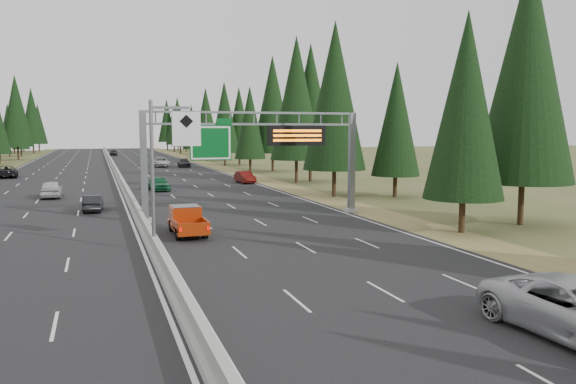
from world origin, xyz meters
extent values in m
cube|color=black|center=(0.00, 80.00, 0.04)|extent=(32.00, 260.00, 0.08)
cube|color=olive|center=(17.80, 80.00, 0.03)|extent=(3.60, 260.00, 0.06)
cube|color=gray|center=(0.00, 80.00, 0.23)|extent=(0.70, 260.00, 0.30)
cube|color=gray|center=(0.00, 80.00, 0.63)|extent=(0.30, 260.00, 0.60)
cube|color=slate|center=(0.35, 35.00, 3.98)|extent=(0.45, 0.45, 7.80)
cube|color=gray|center=(0.35, 35.00, 0.23)|extent=(0.90, 0.90, 0.30)
cube|color=slate|center=(16.20, 35.00, 3.98)|extent=(0.45, 0.45, 7.80)
cube|color=gray|center=(16.20, 35.00, 0.23)|extent=(0.90, 0.90, 0.30)
cube|color=slate|center=(8.28, 35.00, 7.80)|extent=(15.85, 0.35, 0.16)
cube|color=slate|center=(8.28, 35.00, 6.96)|extent=(15.85, 0.35, 0.16)
cube|color=#054C19|center=(5.00, 34.75, 5.63)|extent=(3.00, 0.10, 2.50)
cube|color=silver|center=(5.00, 34.69, 5.63)|extent=(2.85, 0.02, 2.35)
cube|color=#054C19|center=(6.00, 34.75, 7.13)|extent=(1.10, 0.10, 0.45)
cube|color=black|center=(11.50, 34.70, 6.13)|extent=(4.50, 0.40, 1.50)
cube|color=orange|center=(11.50, 34.48, 6.48)|extent=(3.80, 0.02, 0.18)
cube|color=orange|center=(11.50, 34.48, 6.13)|extent=(3.80, 0.02, 0.18)
cube|color=orange|center=(11.50, 34.48, 5.78)|extent=(3.80, 0.02, 0.18)
cylinder|color=slate|center=(0.00, 25.00, 4.08)|extent=(0.20, 0.20, 8.00)
cube|color=gray|center=(0.00, 25.00, 0.18)|extent=(0.50, 0.50, 0.20)
cube|color=slate|center=(1.00, 25.00, 7.68)|extent=(2.00, 0.15, 0.15)
cube|color=silver|center=(1.80, 24.88, 6.58)|extent=(1.50, 0.06, 1.80)
cylinder|color=black|center=(19.04, 24.70, 1.11)|extent=(0.40, 0.40, 2.22)
cone|color=black|center=(19.04, 24.70, 8.05)|extent=(4.99, 4.99, 11.65)
cylinder|color=black|center=(24.92, 26.17, 1.47)|extent=(0.40, 0.40, 2.94)
cone|color=black|center=(24.92, 26.17, 10.67)|extent=(6.62, 6.62, 15.45)
cylinder|color=black|center=(19.20, 45.27, 1.36)|extent=(0.40, 0.40, 2.72)
cone|color=black|center=(19.20, 45.27, 9.85)|extent=(6.12, 6.12, 14.27)
cylinder|color=black|center=(24.94, 43.49, 1.05)|extent=(0.40, 0.40, 2.10)
cone|color=black|center=(24.94, 43.49, 7.62)|extent=(4.73, 4.73, 11.03)
cylinder|color=black|center=(20.94, 61.07, 1.45)|extent=(0.40, 0.40, 2.91)
cone|color=black|center=(20.94, 61.07, 10.53)|extent=(6.54, 6.54, 15.25)
cylinder|color=black|center=(23.28, 62.28, 1.40)|extent=(0.40, 0.40, 2.80)
cone|color=black|center=(23.28, 62.28, 10.16)|extent=(6.31, 6.31, 14.72)
cylinder|color=black|center=(19.95, 79.61, 1.08)|extent=(0.40, 0.40, 2.15)
cone|color=black|center=(19.95, 79.61, 7.80)|extent=(4.84, 4.84, 11.29)
cylinder|color=black|center=(24.21, 81.52, 1.48)|extent=(0.40, 0.40, 2.96)
cone|color=black|center=(24.21, 81.52, 10.72)|extent=(6.66, 6.66, 15.53)
cylinder|color=black|center=(19.79, 97.01, 1.25)|extent=(0.40, 0.40, 2.49)
cone|color=black|center=(19.79, 97.01, 9.03)|extent=(5.60, 5.60, 13.07)
cylinder|color=black|center=(23.07, 99.10, 1.18)|extent=(0.40, 0.40, 2.37)
cone|color=black|center=(23.07, 99.10, 8.58)|extent=(5.33, 5.33, 12.43)
cylinder|color=black|center=(19.58, 114.23, 1.25)|extent=(0.40, 0.40, 2.50)
cone|color=black|center=(19.58, 114.23, 9.06)|extent=(5.62, 5.62, 13.12)
cylinder|color=black|center=(23.68, 117.06, 1.09)|extent=(0.40, 0.40, 2.19)
cone|color=black|center=(23.68, 117.06, 7.94)|extent=(4.93, 4.93, 11.50)
cylinder|color=black|center=(19.52, 132.89, 1.03)|extent=(0.40, 0.40, 2.05)
cone|color=black|center=(19.52, 132.89, 7.44)|extent=(4.62, 4.62, 10.77)
cylinder|color=black|center=(23.66, 135.03, 1.09)|extent=(0.40, 0.40, 2.19)
cone|color=black|center=(23.66, 135.03, 7.94)|extent=(4.93, 4.93, 11.49)
cylinder|color=black|center=(19.48, 152.58, 1.10)|extent=(0.40, 0.40, 2.19)
cone|color=black|center=(19.48, 152.58, 7.95)|extent=(4.94, 4.94, 11.52)
cylinder|color=black|center=(24.68, 149.91, 0.96)|extent=(0.40, 0.40, 1.92)
cone|color=black|center=(24.68, 149.91, 6.96)|extent=(4.32, 4.32, 10.08)
cylinder|color=black|center=(20.16, 170.23, 1.14)|extent=(0.40, 0.40, 2.29)
cone|color=black|center=(20.16, 170.23, 8.30)|extent=(5.15, 5.15, 12.02)
cylinder|color=black|center=(23.76, 169.81, 1.02)|extent=(0.40, 0.40, 2.04)
cone|color=black|center=(23.76, 169.81, 7.39)|extent=(4.59, 4.59, 10.70)
cylinder|color=black|center=(20.31, 189.09, 1.38)|extent=(0.40, 0.40, 2.75)
cone|color=black|center=(20.31, 189.09, 9.97)|extent=(6.19, 6.19, 14.44)
cylinder|color=black|center=(23.43, 185.82, 1.42)|extent=(0.40, 0.40, 2.84)
cone|color=black|center=(23.43, 185.82, 10.29)|extent=(6.39, 6.39, 14.91)
cylinder|color=black|center=(-20.57, 116.42, 1.01)|extent=(0.40, 0.40, 2.02)
cylinder|color=black|center=(-19.14, 132.40, 1.50)|extent=(0.40, 0.40, 3.01)
cone|color=black|center=(-19.14, 132.40, 10.91)|extent=(6.77, 6.77, 15.80)
cylinder|color=black|center=(-20.75, 152.11, 0.92)|extent=(0.40, 0.40, 1.84)
cone|color=black|center=(-20.75, 152.11, 6.66)|extent=(4.14, 4.14, 9.65)
cylinder|color=black|center=(-23.47, 152.28, 1.08)|extent=(0.40, 0.40, 2.16)
cone|color=black|center=(-23.47, 152.28, 7.82)|extent=(4.85, 4.85, 11.32)
cylinder|color=black|center=(-19.65, 170.13, 1.50)|extent=(0.40, 0.40, 2.99)
cone|color=black|center=(-19.65, 170.13, 10.85)|extent=(6.73, 6.73, 15.71)
cylinder|color=black|center=(-24.53, 169.78, 1.04)|extent=(0.40, 0.40, 2.08)
cone|color=black|center=(-24.53, 169.78, 7.55)|extent=(4.68, 4.68, 10.93)
cylinder|color=black|center=(-19.65, 187.83, 1.19)|extent=(0.40, 0.40, 2.38)
cone|color=black|center=(-19.65, 187.83, 8.64)|extent=(5.36, 5.36, 12.51)
cylinder|color=black|center=(-23.90, 186.01, 1.23)|extent=(0.40, 0.40, 2.45)
cone|color=black|center=(-23.90, 186.01, 8.90)|extent=(5.52, 5.52, 12.88)
cylinder|color=black|center=(1.65, 27.85, 0.45)|extent=(0.28, 0.75, 0.75)
cylinder|color=black|center=(3.24, 27.85, 0.45)|extent=(0.28, 0.75, 0.75)
cylinder|color=black|center=(1.65, 30.93, 0.45)|extent=(0.28, 0.75, 0.75)
cylinder|color=black|center=(3.24, 30.93, 0.45)|extent=(0.28, 0.75, 0.75)
cube|color=#A22D0A|center=(2.44, 29.44, 0.59)|extent=(1.87, 5.23, 0.28)
cube|color=#A22D0A|center=(2.44, 30.28, 1.25)|extent=(1.78, 2.06, 1.03)
cube|color=black|center=(2.44, 30.28, 1.53)|extent=(1.59, 1.78, 0.51)
cube|color=#A22D0A|center=(1.56, 28.04, 0.92)|extent=(0.09, 2.24, 0.56)
cube|color=#A22D0A|center=(3.33, 28.04, 0.92)|extent=(0.09, 2.24, 0.56)
cube|color=#A22D0A|center=(2.44, 26.92, 0.92)|extent=(1.87, 0.09, 0.56)
imported|color=#13542F|center=(3.53, 56.49, 0.84)|extent=(2.26, 4.65, 1.53)
imported|color=#5A100C|center=(14.50, 61.85, 0.80)|extent=(1.83, 4.47, 1.44)
imported|color=black|center=(11.96, 95.10, 0.82)|extent=(2.44, 5.21, 1.47)
imported|color=silver|center=(8.15, 97.21, 0.90)|extent=(3.03, 6.03, 1.64)
imported|color=black|center=(1.50, 147.44, 0.87)|extent=(2.31, 4.78, 1.58)
imported|color=black|center=(-3.13, 42.13, 0.73)|extent=(1.60, 4.03, 1.31)
imported|color=#B8B8B8|center=(-6.95, 53.17, 0.91)|extent=(2.00, 4.88, 1.65)
imported|color=black|center=(-14.50, 80.37, 0.91)|extent=(3.24, 6.17, 1.65)
camera|label=1|loc=(-2.75, -4.96, 6.48)|focal=35.00mm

